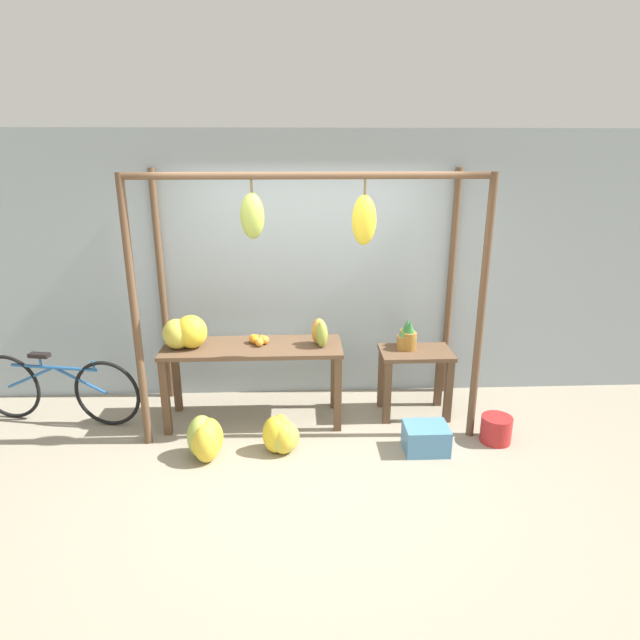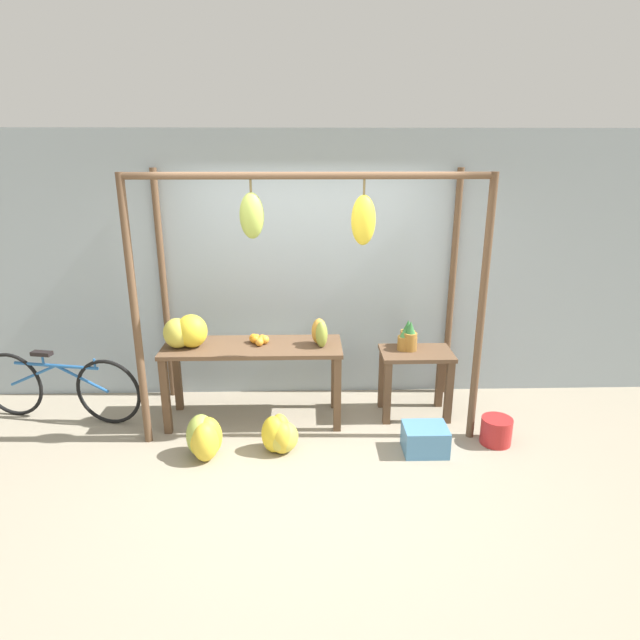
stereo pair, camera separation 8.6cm
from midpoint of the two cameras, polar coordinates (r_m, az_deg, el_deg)
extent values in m
plane|color=gray|center=(4.78, -0.44, -15.23)|extent=(20.00, 20.00, 0.00)
cube|color=#99A8B2|center=(5.66, -0.78, 5.52)|extent=(8.00, 0.08, 2.80)
cylinder|color=brown|center=(4.89, -18.62, 0.30)|extent=(0.07, 0.07, 2.43)
cylinder|color=brown|center=(4.93, 17.29, 0.59)|extent=(0.07, 0.07, 2.43)
cylinder|color=brown|center=(5.80, -15.91, 3.25)|extent=(0.07, 0.07, 2.43)
cylinder|color=brown|center=(5.84, 14.30, 3.47)|extent=(0.07, 0.07, 2.43)
cylinder|color=brown|center=(4.46, -0.63, 15.15)|extent=(3.03, 0.06, 0.06)
cylinder|color=brown|center=(4.48, -6.85, 14.02)|extent=(0.02, 0.02, 0.10)
ellipsoid|color=#9EB247|center=(4.51, -6.74, 10.99)|extent=(0.20, 0.18, 0.38)
cylinder|color=brown|center=(4.50, 5.30, 13.95)|extent=(0.02, 0.02, 0.12)
ellipsoid|color=yellow|center=(4.52, 5.20, 10.56)|extent=(0.20, 0.18, 0.42)
cube|color=brown|center=(5.21, -6.74, -2.89)|extent=(1.72, 0.59, 0.04)
cube|color=brown|center=(5.28, -15.70, -7.87)|extent=(0.07, 0.07, 0.76)
cube|color=brown|center=(5.13, 2.34, -7.95)|extent=(0.07, 0.07, 0.76)
cube|color=brown|center=(5.71, -14.56, -5.76)|extent=(0.07, 0.07, 0.76)
cube|color=brown|center=(5.57, 2.01, -5.77)|extent=(0.07, 0.07, 0.76)
cube|color=brown|center=(5.40, 10.69, -3.50)|extent=(0.71, 0.46, 0.04)
cube|color=brown|center=(5.32, 7.65, -7.74)|extent=(0.07, 0.07, 0.65)
cube|color=brown|center=(5.45, 14.02, -7.51)|extent=(0.07, 0.07, 0.65)
cube|color=brown|center=(5.64, 7.08, -6.16)|extent=(0.07, 0.07, 0.65)
cube|color=brown|center=(5.76, 13.10, -5.98)|extent=(0.07, 0.07, 0.65)
ellipsoid|color=yellow|center=(5.20, -13.08, -1.15)|extent=(0.31, 0.28, 0.32)
ellipsoid|color=gold|center=(5.22, -14.54, -1.38)|extent=(0.36, 0.35, 0.29)
sphere|color=orange|center=(5.26, -6.63, -1.94)|extent=(0.09, 0.09, 0.09)
sphere|color=orange|center=(5.16, -6.01, -2.37)|extent=(0.08, 0.08, 0.08)
sphere|color=orange|center=(5.23, -6.48, -2.06)|extent=(0.09, 0.09, 0.09)
sphere|color=orange|center=(5.24, -5.73, -1.99)|extent=(0.08, 0.08, 0.08)
sphere|color=orange|center=(5.27, -6.34, -1.91)|extent=(0.08, 0.08, 0.08)
sphere|color=orange|center=(5.21, -5.44, -2.10)|extent=(0.08, 0.08, 0.08)
sphere|color=orange|center=(5.21, -5.82, -2.16)|extent=(0.08, 0.08, 0.08)
sphere|color=orange|center=(5.24, -5.55, -2.04)|extent=(0.08, 0.08, 0.08)
cylinder|color=#B27F38|center=(5.49, 9.76, -1.96)|extent=(0.15, 0.15, 0.16)
cone|color=#337538|center=(5.45, 9.84, -0.59)|extent=(0.10, 0.10, 0.11)
cylinder|color=#A3702D|center=(5.39, 9.42, -2.45)|extent=(0.13, 0.13, 0.14)
cone|color=#428442|center=(5.35, 9.48, -1.33)|extent=(0.09, 0.09, 0.08)
cylinder|color=#A3702D|center=(5.38, 10.03, -2.29)|extent=(0.13, 0.13, 0.18)
cone|color=#337538|center=(5.33, 10.12, -0.77)|extent=(0.09, 0.09, 0.12)
cylinder|color=olive|center=(5.39, 10.10, -2.50)|extent=(0.13, 0.13, 0.14)
cone|color=#428442|center=(5.35, 10.17, -1.19)|extent=(0.09, 0.09, 0.12)
cylinder|color=olive|center=(5.43, 9.97, -2.21)|extent=(0.14, 0.14, 0.16)
cone|color=#337538|center=(5.38, 10.05, -0.82)|extent=(0.10, 0.10, 0.11)
ellipsoid|color=yellow|center=(4.91, -11.43, -12.13)|extent=(0.33, 0.32, 0.38)
ellipsoid|color=gold|center=(4.94, -11.46, -12.06)|extent=(0.27, 0.25, 0.35)
ellipsoid|color=#9EB247|center=(4.92, -12.08, -11.96)|extent=(0.32, 0.34, 0.39)
ellipsoid|color=yellow|center=(4.91, -11.81, -12.20)|extent=(0.35, 0.36, 0.37)
ellipsoid|color=gold|center=(4.85, -11.64, -12.61)|extent=(0.31, 0.32, 0.36)
ellipsoid|color=gold|center=(4.91, -3.41, -12.38)|extent=(0.37, 0.36, 0.29)
ellipsoid|color=gold|center=(4.92, -3.78, -11.83)|extent=(0.27, 0.27, 0.35)
ellipsoid|color=yellow|center=(4.89, -4.44, -12.06)|extent=(0.31, 0.30, 0.35)
ellipsoid|color=gold|center=(4.88, -3.65, -12.39)|extent=(0.32, 0.32, 0.31)
cube|color=#4C84B2|center=(5.01, 11.63, -12.34)|extent=(0.39, 0.32, 0.25)
cylinder|color=#AD2323|center=(5.30, 18.73, -11.12)|extent=(0.28, 0.28, 0.25)
torus|color=black|center=(6.23, -29.66, -6.00)|extent=(0.67, 0.16, 0.68)
torus|color=black|center=(5.64, -21.24, -7.17)|extent=(0.67, 0.16, 0.68)
cylinder|color=#235B9E|center=(5.83, -25.98, -4.40)|extent=(0.88, 0.20, 0.03)
cylinder|color=#235B9E|center=(6.03, -27.88, -5.23)|extent=(0.53, 0.13, 0.27)
cylinder|color=#235B9E|center=(5.73, -23.65, -5.77)|extent=(0.53, 0.13, 0.27)
cylinder|color=#235B9E|center=(5.89, -27.09, -3.83)|extent=(0.02, 0.02, 0.10)
cube|color=black|center=(5.87, -27.19, -3.20)|extent=(0.21, 0.12, 0.04)
cylinder|color=#235B9E|center=(5.59, -22.50, -4.33)|extent=(0.02, 0.02, 0.10)
ellipsoid|color=#93A33D|center=(5.07, 0.66, -1.54)|extent=(0.13, 0.15, 0.26)
ellipsoid|color=gold|center=(5.15, 0.37, -1.21)|extent=(0.19, 0.19, 0.26)
camera|label=1|loc=(0.04, -89.52, 0.16)|focal=30.00mm
camera|label=2|loc=(0.04, 90.48, -0.16)|focal=30.00mm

